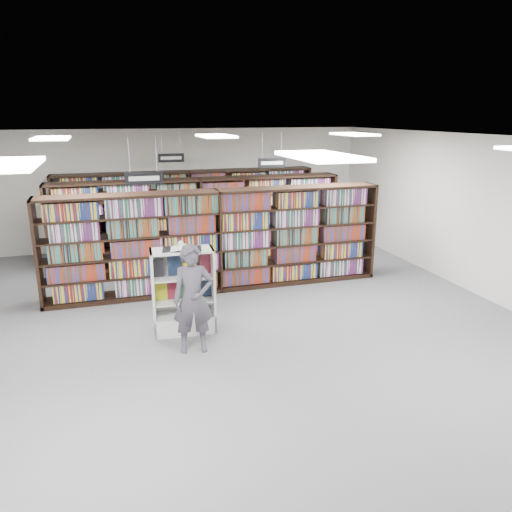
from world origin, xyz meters
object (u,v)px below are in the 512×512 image
object	(u,v)px
endcap_display	(184,304)
shopper	(193,299)
bookshelf_row_near	(218,241)
open_book	(181,248)

from	to	relation	value
endcap_display	shopper	xyz separation A→B (m)	(0.03, -0.81, 0.37)
endcap_display	shopper	distance (m)	0.89
bookshelf_row_near	shopper	xyz separation A→B (m)	(-1.00, -2.70, -0.20)
open_book	endcap_display	bearing A→B (deg)	93.98
open_book	shopper	size ratio (longest dim) A/B	0.39
shopper	open_book	bearing A→B (deg)	97.49
endcap_display	open_book	distance (m)	0.99
bookshelf_row_near	shopper	world-z (taller)	bookshelf_row_near
endcap_display	open_book	size ratio (longest dim) A/B	2.14
open_book	shopper	bearing A→B (deg)	-77.92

